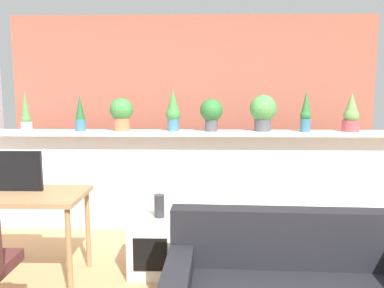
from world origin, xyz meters
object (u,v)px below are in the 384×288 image
Objects in this scene: potted_plant_7 at (351,115)px; potted_plant_1 at (80,114)px; potted_plant_4 at (211,112)px; side_cube_shelf at (153,245)px; potted_plant_3 at (173,111)px; potted_plant_6 at (306,113)px; tv_monitor at (13,171)px; vase_on_shelf at (159,206)px; potted_plant_5 at (263,111)px; potted_plant_2 at (122,113)px; potted_plant_0 at (26,115)px; desk at (18,203)px.

potted_plant_1 is at bearing -179.39° from potted_plant_7.
potted_plant_4 reaches higher than side_cube_shelf.
side_cube_shelf is at bearing -95.18° from potted_plant_3.
potted_plant_7 is (0.51, 0.05, -0.03)m from potted_plant_6.
tv_monitor reaches higher than vase_on_shelf.
potted_plant_2 is at bearing -179.15° from potted_plant_5.
potted_plant_7 is 2.58m from side_cube_shelf.
potted_plant_2 reaches higher than vase_on_shelf.
potted_plant_7 is 3.47m from tv_monitor.
potted_plant_6 is (1.03, -0.02, 0.00)m from potted_plant_4.
potted_plant_0 is at bearing 108.31° from tv_monitor.
potted_plant_5 reaches higher than tv_monitor.
potted_plant_7 is at bearing 21.80° from desk.
potted_plant_3 is 0.93× the size of tv_monitor.
potted_plant_1 is at bearing 78.89° from tv_monitor.
side_cube_shelf is (1.10, 0.15, -0.42)m from desk.
potted_plant_7 is 0.85× the size of side_cube_shelf.
potted_plant_7 is 3.47m from desk.
potted_plant_1 is 1.10× the size of potted_plant_4.
potted_plant_3 is 0.42× the size of desk.
potted_plant_0 reaches higher than potted_plant_2.
potted_plant_0 reaches higher than potted_plant_4.
potted_plant_2 is at bearing -179.98° from potted_plant_3.
potted_plant_3 is at bearing 46.40° from desk.
potted_plant_7 reaches higher than potted_plant_1.
potted_plant_0 is at bearing -179.23° from potted_plant_7.
potted_plant_1 reaches higher than side_cube_shelf.
potted_plant_6 is 0.91× the size of side_cube_shelf.
potted_plant_0 reaches higher than potted_plant_5.
desk is at bearing -142.65° from potted_plant_4.
potted_plant_4 is at bearing -175.75° from potted_plant_5.
potted_plant_5 reaches higher than potted_plant_2.
tv_monitor is 1.27m from vase_on_shelf.
side_cube_shelf is at bearing -34.78° from potted_plant_0.
side_cube_shelf is at bearing -145.52° from potted_plant_6.
potted_plant_3 is 1.97m from potted_plant_7.
tv_monitor is at bearing 129.38° from desk.
potted_plant_4 is 0.58m from potted_plant_5.
potted_plant_1 is at bearing -178.62° from potted_plant_3.
potted_plant_1 is 0.80× the size of side_cube_shelf.
potted_plant_6 reaches higher than tv_monitor.
tv_monitor is (-1.27, -1.18, -0.44)m from potted_plant_3.
potted_plant_0 is 2.07m from potted_plant_4.
potted_plant_5 is at bearing 171.83° from potted_plant_6.
side_cube_shelf is (-1.10, -1.14, -1.11)m from potted_plant_5.
potted_plant_6 reaches higher than potted_plant_5.
potted_plant_2 reaches higher than potted_plant_4.
desk is (-1.20, -1.26, -0.69)m from potted_plant_3.
potted_plant_5 is 2.60m from tv_monitor.
potted_plant_3 reaches higher than potted_plant_0.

